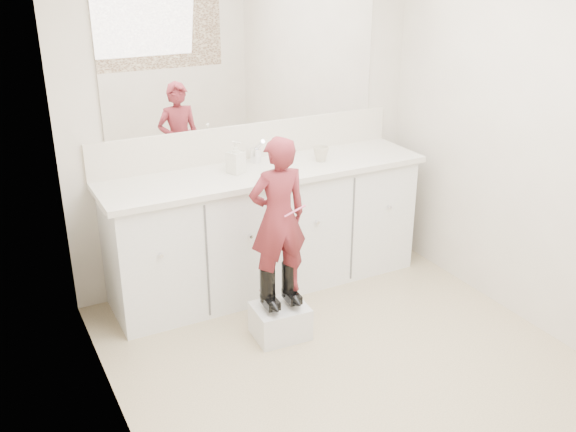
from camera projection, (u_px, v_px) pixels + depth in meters
floor at (359, 373)px, 3.71m from camera, size 3.00×3.00×0.00m
wall_back at (247, 115)px, 4.47m from camera, size 2.60×0.00×2.60m
wall_left at (112, 224)px, 2.69m from camera, size 0.00×3.00×3.00m
wall_right at (551, 144)px, 3.80m from camera, size 0.00×3.00×3.00m
vanity_cabinet at (266, 230)px, 4.55m from camera, size 2.20×0.55×0.85m
countertop at (266, 171)px, 4.36m from camera, size 2.28×0.58×0.04m
backsplash at (249, 141)px, 4.53m from camera, size 2.28×0.03×0.25m
mirror at (246, 51)px, 4.30m from camera, size 2.00×0.02×1.00m
faucet at (256, 155)px, 4.47m from camera, size 0.08×0.08×0.10m
cup at (321, 154)px, 4.50m from camera, size 0.14×0.14×0.10m
soap_bottle at (236, 157)px, 4.24m from camera, size 0.13×0.13×0.22m
step_stool at (280, 321)px, 4.04m from camera, size 0.35×0.29×0.21m
boot_left at (268, 288)px, 3.93m from camera, size 0.11×0.19×0.28m
boot_right at (289, 283)px, 3.99m from camera, size 0.11×0.19×0.28m
toddler at (278, 217)px, 3.78m from camera, size 0.37×0.26×0.99m
toothbrush at (295, 211)px, 3.73m from camera, size 0.14×0.02×0.06m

